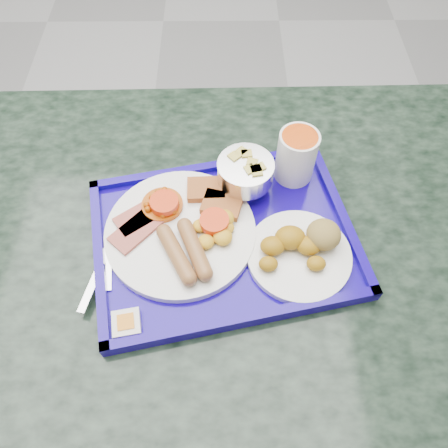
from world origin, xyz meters
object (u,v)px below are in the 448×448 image
(table, at_px, (208,291))
(main_plate, at_px, (184,228))
(fruit_bowl, at_px, (246,172))
(bread_plate, at_px, (302,248))
(juice_cup, at_px, (296,155))
(tray, at_px, (224,238))

(table, distance_m, main_plate, 0.23)
(table, distance_m, fruit_bowl, 0.30)
(bread_plate, relative_size, fruit_bowl, 1.73)
(table, relative_size, juice_cup, 12.35)
(juice_cup, bearing_deg, main_plate, -147.12)
(table, relative_size, fruit_bowl, 12.33)
(juice_cup, bearing_deg, bread_plate, -91.16)
(table, distance_m, juice_cup, 0.35)
(bread_plate, height_order, fruit_bowl, fruit_bowl)
(bread_plate, height_order, juice_cup, juice_cup)
(main_plate, distance_m, fruit_bowl, 0.15)
(table, relative_size, tray, 2.49)
(bread_plate, bearing_deg, table, 169.79)
(main_plate, height_order, bread_plate, bread_plate)
(tray, xyz_separation_m, fruit_bowl, (0.04, 0.11, 0.05))
(tray, bearing_deg, table, -169.00)
(table, bearing_deg, main_plate, 157.40)
(main_plate, xyz_separation_m, bread_plate, (0.20, -0.05, 0.00))
(fruit_bowl, relative_size, juice_cup, 1.00)
(tray, xyz_separation_m, bread_plate, (0.13, -0.04, 0.02))
(table, xyz_separation_m, bread_plate, (0.17, -0.03, 0.24))
(bread_plate, xyz_separation_m, fruit_bowl, (-0.09, 0.15, 0.03))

